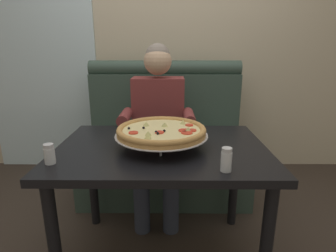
% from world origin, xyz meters
% --- Properties ---
extents(back_wall_with_window, '(6.00, 0.12, 2.80)m').
position_xyz_m(back_wall_with_window, '(0.00, 1.44, 1.40)').
color(back_wall_with_window, beige).
rests_on(back_wall_with_window, ground_plane).
extents(window_panel, '(1.10, 0.02, 2.80)m').
position_xyz_m(window_panel, '(-1.24, 1.37, 1.40)').
color(window_panel, white).
rests_on(window_panel, ground_plane).
extents(booth_bench, '(1.38, 0.78, 1.13)m').
position_xyz_m(booth_bench, '(0.00, 0.87, 0.40)').
color(booth_bench, '#384C42').
rests_on(booth_bench, ground_plane).
extents(dining_table, '(1.14, 0.80, 0.72)m').
position_xyz_m(dining_table, '(0.00, 0.00, 0.63)').
color(dining_table, black).
rests_on(dining_table, ground_plane).
extents(diner_main, '(0.54, 0.64, 1.27)m').
position_xyz_m(diner_main, '(-0.05, 0.60, 0.71)').
color(diner_main, '#2D3342').
rests_on(diner_main, ground_plane).
extents(pizza, '(0.50, 0.50, 0.12)m').
position_xyz_m(pizza, '(-0.00, -0.01, 0.81)').
color(pizza, silver).
rests_on(pizza, dining_table).
extents(shaker_pepper_flakes, '(0.05, 0.05, 0.11)m').
position_xyz_m(shaker_pepper_flakes, '(0.29, -0.31, 0.77)').
color(shaker_pepper_flakes, white).
rests_on(shaker_pepper_flakes, dining_table).
extents(shaker_parmesan, '(0.05, 0.05, 0.10)m').
position_xyz_m(shaker_parmesan, '(-0.51, -0.24, 0.76)').
color(shaker_parmesan, white).
rests_on(shaker_parmesan, dining_table).
extents(patio_chair, '(0.40, 0.40, 0.86)m').
position_xyz_m(patio_chair, '(-0.96, 2.09, 0.52)').
color(patio_chair, black).
rests_on(patio_chair, ground_plane).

